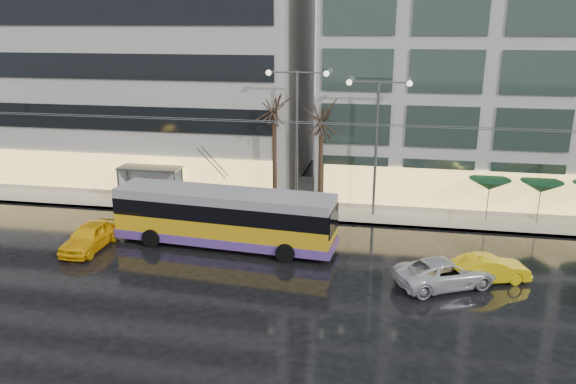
% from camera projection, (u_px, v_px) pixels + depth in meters
% --- Properties ---
extents(ground, '(140.00, 140.00, 0.00)m').
position_uv_depth(ground, '(219.00, 280.00, 27.26)').
color(ground, black).
rests_on(ground, ground).
extents(sidewalk, '(80.00, 10.00, 0.15)m').
position_uv_depth(sidewalk, '(304.00, 196.00, 40.06)').
color(sidewalk, gray).
rests_on(sidewalk, ground).
extents(kerb, '(80.00, 0.10, 0.15)m').
position_uv_depth(kerb, '(292.00, 219.00, 35.40)').
color(kerb, slate).
rests_on(kerb, ground).
extents(building_left, '(34.00, 14.00, 22.00)m').
position_uv_depth(building_left, '(92.00, 33.00, 44.64)').
color(building_left, '#A8A6A1').
rests_on(building_left, sidewalk).
extents(building_right, '(32.00, 14.00, 25.00)m').
position_uv_depth(building_right, '(564.00, 12.00, 38.13)').
color(building_right, '#A8A6A1').
rests_on(building_right, sidewalk).
extents(trolleybus, '(12.54, 5.30, 5.73)m').
position_uv_depth(trolleybus, '(224.00, 219.00, 31.07)').
color(trolleybus, gold).
rests_on(trolleybus, ground).
extents(catenary, '(42.24, 5.12, 7.00)m').
position_uv_depth(catenary, '(272.00, 158.00, 33.31)').
color(catenary, '#595B60').
rests_on(catenary, ground).
extents(bus_shelter, '(4.20, 1.60, 2.51)m').
position_uv_depth(bus_shelter, '(146.00, 176.00, 38.19)').
color(bus_shelter, '#595B60').
rests_on(bus_shelter, sidewalk).
extents(street_lamp_near, '(3.96, 0.36, 9.03)m').
position_uv_depth(street_lamp_near, '(297.00, 122.00, 35.32)').
color(street_lamp_near, '#595B60').
rests_on(street_lamp_near, sidewalk).
extents(street_lamp_far, '(3.96, 0.36, 8.53)m').
position_uv_depth(street_lamp_far, '(377.00, 129.00, 34.53)').
color(street_lamp_far, '#595B60').
rests_on(street_lamp_far, sidewalk).
extents(tree_a, '(3.20, 3.20, 8.40)m').
position_uv_depth(tree_a, '(274.00, 103.00, 35.45)').
color(tree_a, black).
rests_on(tree_a, sidewalk).
extents(tree_b, '(3.20, 3.20, 7.70)m').
position_uv_depth(tree_b, '(321.00, 115.00, 35.31)').
color(tree_b, black).
rests_on(tree_b, sidewalk).
extents(parasol_a, '(2.50, 2.50, 2.65)m').
position_uv_depth(parasol_a, '(490.00, 184.00, 34.46)').
color(parasol_a, '#595B60').
rests_on(parasol_a, sidewalk).
extents(parasol_b, '(2.50, 2.50, 2.65)m').
position_uv_depth(parasol_b, '(541.00, 187.00, 33.94)').
color(parasol_b, '#595B60').
rests_on(parasol_b, sidewalk).
extents(taxi_a, '(1.80, 4.33, 1.47)m').
position_uv_depth(taxi_a, '(90.00, 236.00, 30.82)').
color(taxi_a, yellow).
rests_on(taxi_a, ground).
extents(taxi_b, '(4.10, 2.40, 1.28)m').
position_uv_depth(taxi_b, '(488.00, 269.00, 27.02)').
color(taxi_b, yellow).
rests_on(taxi_b, ground).
extents(sedan_silver, '(5.33, 4.18, 1.35)m').
position_uv_depth(sedan_silver, '(445.00, 272.00, 26.54)').
color(sedan_silver, silver).
rests_on(sedan_silver, ground).
extents(pedestrian_a, '(1.24, 1.25, 2.19)m').
position_uv_depth(pedestrian_a, '(158.00, 188.00, 36.85)').
color(pedestrian_a, black).
rests_on(pedestrian_a, sidewalk).
extents(pedestrian_b, '(0.84, 0.69, 1.59)m').
position_uv_depth(pedestrian_b, '(208.00, 200.00, 36.45)').
color(pedestrian_b, black).
rests_on(pedestrian_b, sidewalk).
extents(pedestrian_c, '(1.18, 0.90, 2.11)m').
position_uv_depth(pedestrian_c, '(146.00, 192.00, 37.10)').
color(pedestrian_c, black).
rests_on(pedestrian_c, sidewalk).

